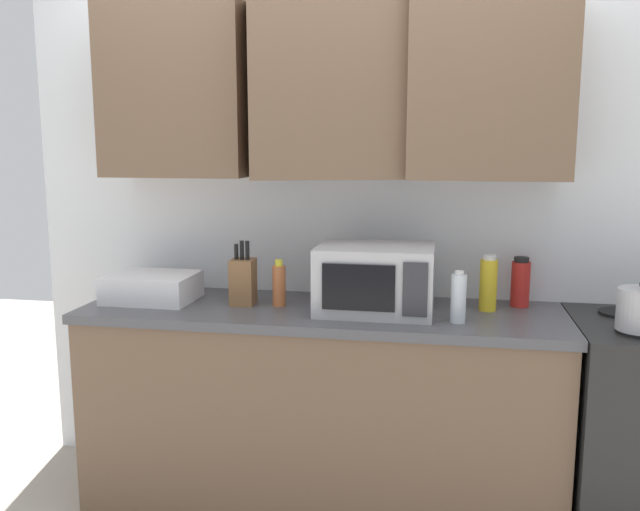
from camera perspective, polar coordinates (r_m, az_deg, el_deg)
wall_back_with_cabinets at (r=3.00m, az=0.88°, el=9.04°), size 2.92×0.50×2.60m
counter_run at (r=3.00m, az=0.07°, el=-12.85°), size 2.05×0.63×0.90m
microwave at (r=2.78m, az=4.77°, el=-2.01°), size 0.48×0.37×0.28m
dish_rack at (r=3.08m, az=-14.20°, el=-2.66°), size 0.38×0.30×0.12m
knife_block at (r=2.93m, az=-6.61°, el=-2.17°), size 0.11×0.13×0.28m
bottle_red_sauce at (r=3.00m, az=16.81°, el=-2.24°), size 0.08×0.08×0.22m
bottle_spice_jar at (r=2.89m, az=-3.53°, el=-2.53°), size 0.06×0.06×0.20m
bottle_yellow_mustard at (r=2.89m, az=14.23°, el=-2.35°), size 0.07×0.07×0.24m
bottle_clear_tall at (r=2.67m, az=11.78°, el=-3.58°), size 0.06×0.06×0.21m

